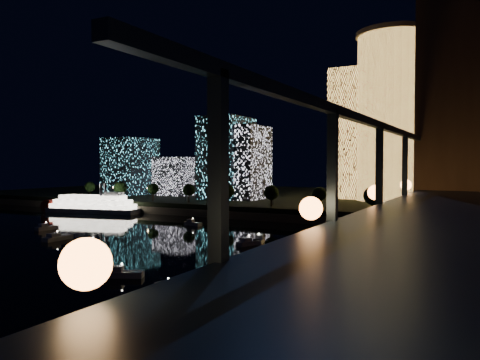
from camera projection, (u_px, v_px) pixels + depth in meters
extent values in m
plane|color=black|center=(150.00, 261.00, 105.47)|extent=(520.00, 520.00, 0.00)
cube|color=black|center=(345.00, 201.00, 246.17)|extent=(420.00, 160.00, 5.00)
cube|color=#6B5E4C|center=(289.00, 218.00, 177.57)|extent=(420.00, 6.00, 3.00)
cylinder|color=#FFB851|center=(393.00, 119.00, 214.90)|extent=(32.00, 32.00, 75.28)
cylinder|color=#6B5E4C|center=(394.00, 34.00, 213.55)|extent=(34.00, 34.00, 2.00)
cube|color=#FFB851|center=(353.00, 134.00, 232.02)|extent=(19.95, 19.95, 63.49)
cube|color=white|center=(235.00, 163.00, 229.19)|extent=(28.67, 24.26, 35.28)
cube|color=#5DE5FF|center=(227.00, 158.00, 229.91)|extent=(19.91, 25.89, 39.83)
cube|color=white|center=(177.00, 176.00, 255.44)|extent=(20.67, 18.79, 20.67)
cube|color=#5DE5FF|center=(130.00, 166.00, 262.08)|extent=(22.38, 24.62, 31.34)
cube|color=#172B4B|center=(473.00, 189.00, 74.04)|extent=(10.00, 260.00, 2.00)
cube|color=#6B5E4C|center=(480.00, 156.00, 117.83)|extent=(11.00, 9.00, 48.00)
cube|color=#6B5E4C|center=(468.00, 148.00, 56.23)|extent=(11.00, 9.00, 48.00)
cube|color=#172B4B|center=(439.00, 146.00, 76.17)|extent=(0.50, 150.00, 0.50)
cube|color=#172B4B|center=(321.00, 175.00, 23.49)|extent=(0.50, 0.50, 7.00)
cube|color=#172B4B|center=(401.00, 170.00, 44.61)|extent=(0.50, 0.50, 7.00)
cube|color=#172B4B|center=(430.00, 168.00, 65.73)|extent=(0.50, 0.50, 7.00)
cube|color=#172B4B|center=(445.00, 167.00, 86.85)|extent=(0.50, 0.50, 7.00)
cube|color=#172B4B|center=(454.00, 166.00, 107.97)|extent=(0.50, 0.50, 7.00)
cube|color=#172B4B|center=(460.00, 166.00, 129.08)|extent=(0.50, 0.50, 7.00)
sphere|color=orange|center=(375.00, 192.00, 36.99)|extent=(1.20, 1.20, 1.20)
sphere|color=orange|center=(435.00, 178.00, 76.59)|extent=(1.20, 1.20, 1.20)
sphere|color=orange|center=(454.00, 173.00, 116.18)|extent=(1.20, 1.20, 1.20)
sphere|color=orange|center=(464.00, 171.00, 155.78)|extent=(1.20, 1.20, 1.20)
cube|color=silver|center=(93.00, 211.00, 209.22)|extent=(43.71, 19.25, 2.13)
cube|color=white|center=(93.00, 206.00, 209.15)|extent=(40.05, 17.58, 1.95)
cube|color=white|center=(93.00, 202.00, 209.08)|extent=(36.39, 15.90, 1.95)
cube|color=white|center=(93.00, 197.00, 209.01)|extent=(31.00, 13.82, 1.95)
cube|color=silver|center=(114.00, 194.00, 206.18)|extent=(8.13, 6.81, 1.60)
cylinder|color=black|center=(101.00, 190.00, 205.79)|extent=(1.24, 1.24, 5.33)
cylinder|color=black|center=(105.00, 189.00, 209.21)|extent=(1.24, 1.24, 5.33)
cylinder|color=maroon|center=(52.00, 206.00, 214.70)|extent=(7.88, 9.20, 6.21)
cube|color=silver|center=(259.00, 241.00, 129.68)|extent=(4.40, 7.71, 1.20)
cube|color=silver|center=(259.00, 236.00, 130.72)|extent=(2.58, 3.02, 1.00)
sphere|color=white|center=(259.00, 234.00, 129.61)|extent=(0.36, 0.36, 0.36)
cube|color=silver|center=(249.00, 243.00, 126.54)|extent=(4.89, 7.88, 1.20)
cube|color=silver|center=(246.00, 239.00, 125.76)|extent=(2.75, 3.15, 1.00)
sphere|color=white|center=(249.00, 236.00, 126.47)|extent=(0.36, 0.36, 0.36)
cube|color=silver|center=(320.00, 238.00, 134.80)|extent=(10.08, 7.94, 1.20)
cube|color=silver|center=(315.00, 234.00, 134.67)|extent=(4.31, 4.02, 1.00)
sphere|color=white|center=(320.00, 231.00, 134.74)|extent=(0.36, 0.36, 0.36)
cube|color=silver|center=(58.00, 238.00, 134.72)|extent=(2.98, 9.02, 1.20)
cube|color=silver|center=(54.00, 235.00, 133.50)|extent=(2.37, 3.17, 1.00)
sphere|color=white|center=(57.00, 231.00, 134.65)|extent=(0.36, 0.36, 0.36)
cube|color=silver|center=(122.00, 274.00, 90.80)|extent=(8.50, 6.08, 1.20)
cube|color=silver|center=(116.00, 268.00, 90.79)|extent=(3.53, 3.21, 1.00)
sphere|color=white|center=(122.00, 264.00, 90.73)|extent=(0.36, 0.36, 0.36)
cube|color=silver|center=(46.00, 228.00, 155.49)|extent=(2.88, 7.39, 1.20)
cube|color=silver|center=(43.00, 225.00, 154.54)|extent=(2.07, 2.67, 1.00)
sphere|color=white|center=(46.00, 222.00, 155.42)|extent=(0.36, 0.36, 0.36)
cube|color=silver|center=(309.00, 288.00, 80.76)|extent=(6.74, 2.78, 1.20)
cube|color=silver|center=(304.00, 281.00, 81.09)|extent=(2.46, 1.94, 1.00)
sphere|color=white|center=(309.00, 276.00, 80.69)|extent=(0.36, 0.36, 0.36)
cube|color=silver|center=(193.00, 224.00, 166.73)|extent=(7.16, 3.35, 1.20)
cube|color=silver|center=(191.00, 221.00, 167.33)|extent=(2.68, 2.18, 1.00)
sphere|color=white|center=(193.00, 218.00, 166.66)|extent=(0.36, 0.36, 0.36)
cube|color=silver|center=(331.00, 278.00, 87.78)|extent=(8.78, 3.81, 1.20)
cube|color=silver|center=(325.00, 271.00, 88.49)|extent=(3.24, 2.58, 1.00)
sphere|color=white|center=(331.00, 267.00, 87.71)|extent=(0.36, 0.36, 0.36)
cube|color=silver|center=(168.00, 290.00, 79.28)|extent=(3.57, 7.40, 1.20)
cube|color=silver|center=(163.00, 285.00, 78.41)|extent=(2.28, 2.79, 1.00)
sphere|color=white|center=(168.00, 279.00, 79.21)|extent=(0.36, 0.36, 0.36)
cylinder|color=black|center=(90.00, 194.00, 234.78)|extent=(0.70, 0.70, 4.00)
sphere|color=black|center=(90.00, 187.00, 234.66)|extent=(5.22, 5.22, 5.22)
cylinder|color=black|center=(120.00, 195.00, 225.30)|extent=(0.70, 0.70, 4.00)
sphere|color=black|center=(120.00, 188.00, 225.18)|extent=(6.22, 6.22, 6.22)
cylinder|color=black|center=(153.00, 196.00, 215.83)|extent=(0.70, 0.70, 4.00)
sphere|color=black|center=(153.00, 189.00, 215.70)|extent=(5.16, 5.16, 5.16)
cylinder|color=black|center=(189.00, 198.00, 206.35)|extent=(0.70, 0.70, 4.00)
sphere|color=black|center=(189.00, 190.00, 206.23)|extent=(5.30, 5.30, 5.30)
cylinder|color=black|center=(228.00, 199.00, 196.87)|extent=(0.70, 0.70, 4.00)
sphere|color=black|center=(228.00, 191.00, 196.75)|extent=(5.28, 5.28, 5.28)
cylinder|color=black|center=(271.00, 201.00, 187.40)|extent=(0.70, 0.70, 4.00)
sphere|color=black|center=(271.00, 193.00, 187.27)|extent=(6.01, 6.01, 6.01)
cylinder|color=black|center=(319.00, 203.00, 177.92)|extent=(0.70, 0.70, 4.00)
sphere|color=black|center=(319.00, 194.00, 177.80)|extent=(5.40, 5.40, 5.40)
cylinder|color=black|center=(372.00, 205.00, 168.44)|extent=(0.70, 0.70, 4.00)
sphere|color=black|center=(373.00, 196.00, 168.32)|extent=(6.62, 6.62, 6.62)
cylinder|color=black|center=(432.00, 208.00, 158.97)|extent=(0.70, 0.70, 4.00)
sphere|color=black|center=(432.00, 198.00, 158.84)|extent=(6.61, 6.61, 6.61)
cylinder|color=black|center=(113.00, 193.00, 235.30)|extent=(0.24, 0.24, 5.00)
sphere|color=#FFCC7F|center=(113.00, 187.00, 235.21)|extent=(0.70, 0.70, 0.70)
cylinder|color=black|center=(148.00, 194.00, 224.88)|extent=(0.24, 0.24, 5.00)
sphere|color=#FFCC7F|center=(148.00, 188.00, 224.78)|extent=(0.70, 0.70, 0.70)
cylinder|color=black|center=(185.00, 195.00, 214.45)|extent=(0.24, 0.24, 5.00)
sphere|color=#FFCC7F|center=(185.00, 189.00, 214.36)|extent=(0.70, 0.70, 0.70)
cylinder|color=black|center=(227.00, 197.00, 204.03)|extent=(0.24, 0.24, 5.00)
sphere|color=#FFCC7F|center=(227.00, 191.00, 203.93)|extent=(0.70, 0.70, 0.70)
cylinder|color=black|center=(273.00, 199.00, 193.61)|extent=(0.24, 0.24, 5.00)
sphere|color=#FFCC7F|center=(273.00, 192.00, 193.51)|extent=(0.70, 0.70, 0.70)
cylinder|color=black|center=(324.00, 201.00, 183.18)|extent=(0.24, 0.24, 5.00)
sphere|color=#FFCC7F|center=(324.00, 194.00, 183.08)|extent=(0.70, 0.70, 0.70)
cylinder|color=black|center=(382.00, 203.00, 172.76)|extent=(0.24, 0.24, 5.00)
sphere|color=#FFCC7F|center=(382.00, 196.00, 172.66)|extent=(0.70, 0.70, 0.70)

